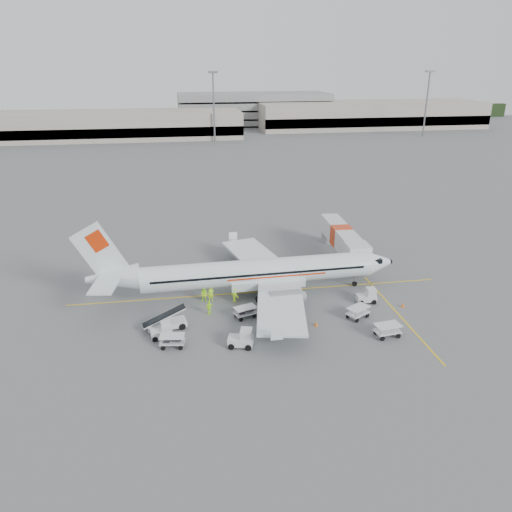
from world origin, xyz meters
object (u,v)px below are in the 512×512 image
object	(u,v)px
tug_mid	(241,338)
aircraft	(258,256)
jet_bridge	(341,243)
tug_aft	(161,331)
belt_loader	(166,316)
tug_fore	(366,295)

from	to	relation	value
tug_mid	aircraft	bearing A→B (deg)	87.15
aircraft	jet_bridge	world-z (taller)	aircraft
jet_bridge	tug_aft	distance (m)	30.02
jet_bridge	belt_loader	bearing A→B (deg)	-144.18
aircraft	tug_fore	distance (m)	13.07
belt_loader	tug_aft	distance (m)	1.97
jet_bridge	belt_loader	size ratio (longest dim) A/B	3.27
aircraft	belt_loader	size ratio (longest dim) A/B	6.70
jet_bridge	tug_mid	xyz separation A→B (m)	(-16.70, -20.53, -1.34)
tug_mid	tug_aft	xyz separation A→B (m)	(-7.51, 2.84, -0.12)
aircraft	belt_loader	xyz separation A→B (m)	(-10.59, -6.40, -3.45)
tug_fore	tug_mid	bearing A→B (deg)	-150.82
tug_fore	tug_aft	xyz separation A→B (m)	(-22.85, -4.15, -0.03)
aircraft	jet_bridge	distance (m)	16.39
belt_loader	tug_aft	bearing A→B (deg)	-116.19
aircraft	belt_loader	bearing A→B (deg)	-150.38
jet_bridge	belt_loader	xyz separation A→B (m)	(-23.70, -15.89, -0.84)
aircraft	jet_bridge	xyz separation A→B (m)	(13.11, 9.49, -2.61)
jet_bridge	belt_loader	world-z (taller)	jet_bridge
belt_loader	tug_fore	distance (m)	22.47
tug_mid	belt_loader	bearing A→B (deg)	161.60
tug_aft	aircraft	bearing A→B (deg)	29.85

